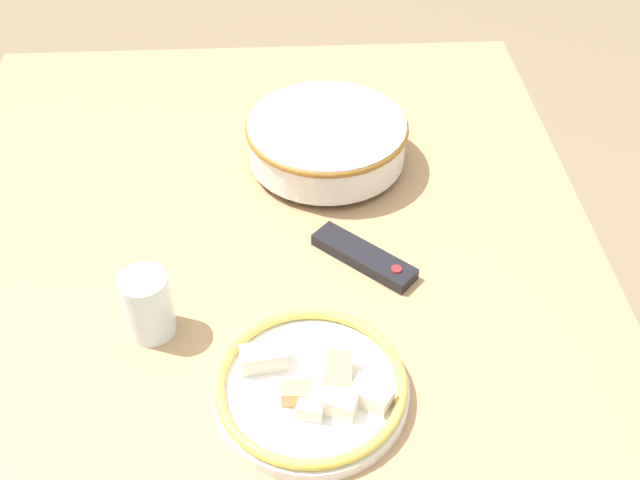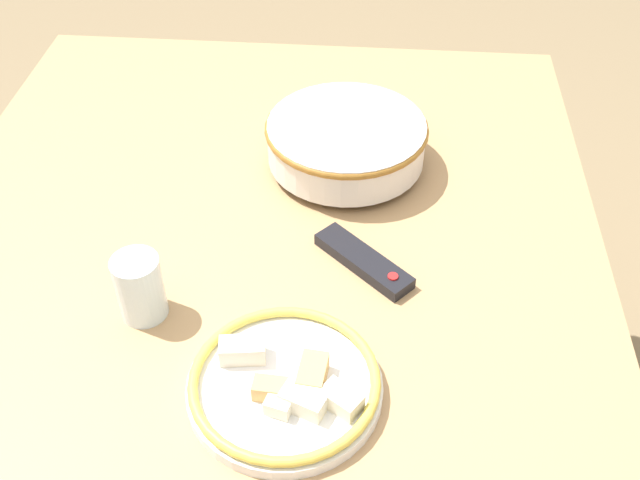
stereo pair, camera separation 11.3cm
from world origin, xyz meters
name	(u,v)px [view 2 (the right image)]	position (x,y,z in m)	size (l,w,h in m)	color
dining_table	(247,335)	(0.00, 0.00, 0.69)	(1.56, 1.10, 0.76)	tan
noodle_bowl	(346,141)	(-0.35, 0.13, 0.81)	(0.28, 0.28, 0.09)	silver
food_plate	(286,384)	(0.15, 0.08, 0.77)	(0.26, 0.26, 0.05)	white
tv_remote	(364,261)	(-0.09, 0.17, 0.77)	(0.15, 0.16, 0.02)	black
drinking_glass	(140,287)	(0.03, -0.14, 0.81)	(0.07, 0.07, 0.10)	silver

